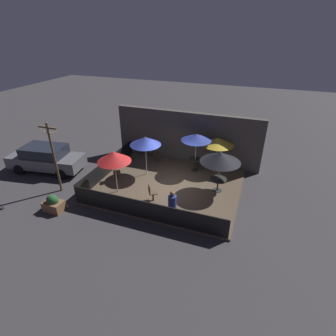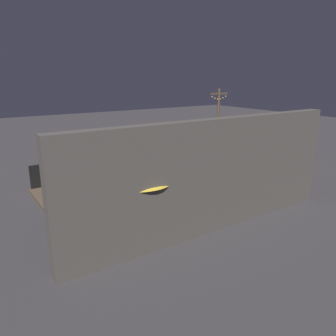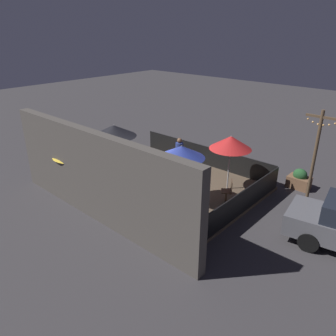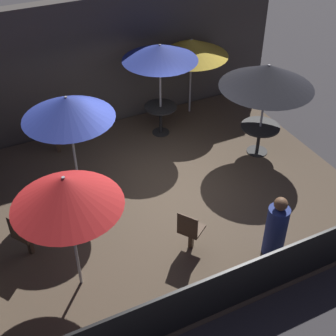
# 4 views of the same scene
# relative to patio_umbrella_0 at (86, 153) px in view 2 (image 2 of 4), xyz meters

# --- Properties ---
(ground_plane) EXTENTS (60.00, 60.00, 0.00)m
(ground_plane) POSITION_rel_patio_umbrella_0_xyz_m (-2.66, -0.35, -2.11)
(ground_plane) COLOR #383538
(patio_deck) EXTENTS (7.76, 6.34, 0.12)m
(patio_deck) POSITION_rel_patio_umbrella_0_xyz_m (-2.66, -0.35, -2.05)
(patio_deck) COLOR brown
(patio_deck) RESTS_ON ground_plane
(building_wall) EXTENTS (9.36, 0.36, 3.34)m
(building_wall) POSITION_rel_patio_umbrella_0_xyz_m (-2.66, 3.05, -0.44)
(building_wall) COLOR #4C4742
(building_wall) RESTS_ON ground_plane
(fence_front) EXTENTS (7.56, 0.05, 0.95)m
(fence_front) POSITION_rel_patio_umbrella_0_xyz_m (-2.66, -3.48, -1.51)
(fence_front) COLOR black
(fence_front) RESTS_ON patio_deck
(fence_side_left) EXTENTS (0.05, 6.14, 0.95)m
(fence_side_left) POSITION_rel_patio_umbrella_0_xyz_m (-6.50, -0.35, -1.51)
(fence_side_left) COLOR black
(fence_side_left) RESTS_ON patio_deck
(patio_umbrella_0) EXTENTS (2.08, 2.08, 2.25)m
(patio_umbrella_0) POSITION_rel_patio_umbrella_0_xyz_m (0.00, 0.00, 0.00)
(patio_umbrella_0) COLOR #B2B2B7
(patio_umbrella_0) RESTS_ON patio_deck
(patio_umbrella_1) EXTENTS (1.77, 1.77, 2.35)m
(patio_umbrella_1) POSITION_rel_patio_umbrella_0_xyz_m (-1.72, 1.77, 0.17)
(patio_umbrella_1) COLOR #B2B2B7
(patio_umbrella_1) RESTS_ON patio_deck
(patio_umbrella_2) EXTENTS (1.77, 1.77, 2.36)m
(patio_umbrella_2) POSITION_rel_patio_umbrella_0_xyz_m (-4.30, 0.34, 0.14)
(patio_umbrella_2) COLOR #B2B2B7
(patio_umbrella_2) RESTS_ON patio_deck
(patio_umbrella_3) EXTENTS (1.88, 1.88, 2.04)m
(patio_umbrella_3) POSITION_rel_patio_umbrella_0_xyz_m (-0.56, 2.40, -0.16)
(patio_umbrella_3) COLOR #B2B2B7
(patio_umbrella_3) RESTS_ON patio_deck
(patio_umbrella_4) EXTENTS (1.72, 1.72, 2.34)m
(patio_umbrella_4) POSITION_rel_patio_umbrella_0_xyz_m (-5.00, -1.93, 0.08)
(patio_umbrella_4) COLOR #B2B2B7
(patio_umbrella_4) RESTS_ON patio_deck
(dining_table_0) EXTENTS (0.90, 0.90, 0.72)m
(dining_table_0) POSITION_rel_patio_umbrella_0_xyz_m (0.00, -0.00, -1.42)
(dining_table_0) COLOR black
(dining_table_0) RESTS_ON patio_deck
(dining_table_1) EXTENTS (0.80, 0.80, 0.76)m
(dining_table_1) POSITION_rel_patio_umbrella_0_xyz_m (-1.72, 1.77, -1.39)
(dining_table_1) COLOR black
(dining_table_1) RESTS_ON patio_deck
(patio_chair_0) EXTENTS (0.56, 0.56, 0.96)m
(patio_chair_0) POSITION_rel_patio_umbrella_0_xyz_m (-5.67, -0.89, -1.46)
(patio_chair_0) COLOR #4C3828
(patio_chair_0) RESTS_ON patio_deck
(patio_chair_1) EXTENTS (0.45, 0.45, 0.92)m
(patio_chair_1) POSITION_rel_patio_umbrella_0_xyz_m (-4.34, 2.11, -1.49)
(patio_chair_1) COLOR #4C3828
(patio_chair_1) RESTS_ON patio_deck
(patio_chair_2) EXTENTS (0.56, 0.56, 0.92)m
(patio_chair_2) POSITION_rel_patio_umbrella_0_xyz_m (-2.95, -2.06, -1.49)
(patio_chair_2) COLOR #4C3828
(patio_chair_2) RESTS_ON patio_deck
(patron_0) EXTENTS (0.47, 0.47, 1.30)m
(patron_0) POSITION_rel_patio_umbrella_0_xyz_m (-1.60, -2.79, -1.41)
(patron_0) COLOR navy
(patron_0) RESTS_ON patio_deck
(planter_box) EXTENTS (0.92, 0.65, 0.88)m
(planter_box) POSITION_rel_patio_umbrella_0_xyz_m (-7.14, -4.30, -1.73)
(planter_box) COLOR brown
(planter_box) RESTS_ON ground_plane
(light_post) EXTENTS (1.10, 0.12, 3.86)m
(light_post) POSITION_rel_patio_umbrella_0_xyz_m (-8.04, -2.72, 0.05)
(light_post) COLOR brown
(light_post) RESTS_ON ground_plane
(parked_car_0) EXTENTS (4.69, 2.37, 1.62)m
(parked_car_0) POSITION_rel_patio_umbrella_0_xyz_m (-10.34, -1.14, -1.26)
(parked_car_0) COLOR #5B5B60
(parked_car_0) RESTS_ON ground_plane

